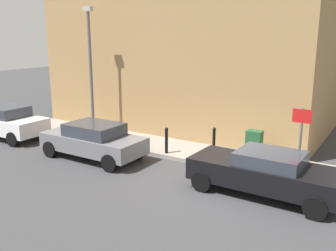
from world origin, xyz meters
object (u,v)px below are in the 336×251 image
object	(u,v)px
street_sign	(301,133)
lamppost	(90,66)
bollard_near_cabinet	(214,139)
bollard_far_kerb	(166,139)
car_grey	(94,140)
car_white	(6,121)
utility_cabinet	(254,147)
car_black	(265,172)

from	to	relation	value
street_sign	lamppost	bearing A→B (deg)	85.45
bollard_near_cabinet	bollard_far_kerb	distance (m)	1.85
bollard_near_cabinet	street_sign	bearing A→B (deg)	-105.06
bollard_near_cabinet	lamppost	world-z (taller)	lamppost
street_sign	car_grey	bearing A→B (deg)	103.07
bollard_far_kerb	lamppost	xyz separation A→B (m)	(0.82, 4.57, 2.60)
car_grey	lamppost	world-z (taller)	lamppost
car_white	utility_cabinet	xyz separation A→B (m)	(2.38, -11.01, -0.09)
car_grey	car_white	distance (m)	5.51
car_white	lamppost	world-z (taller)	lamppost
car_grey	street_sign	world-z (taller)	street_sign
car_black	lamppost	distance (m)	9.61
car_grey	street_sign	size ratio (longest dim) A/B	1.80
utility_cabinet	lamppost	world-z (taller)	lamppost
car_black	car_grey	size ratio (longest dim) A/B	1.08
bollard_far_kerb	utility_cabinet	bearing A→B (deg)	-74.70
car_black	utility_cabinet	size ratio (longest dim) A/B	3.88
car_black	street_sign	world-z (taller)	street_sign
car_white	bollard_near_cabinet	world-z (taller)	car_white
utility_cabinet	bollard_near_cabinet	distance (m)	1.64
car_grey	bollard_far_kerb	size ratio (longest dim) A/B	3.99
car_white	bollard_near_cabinet	xyz separation A→B (m)	(2.48, -9.37, -0.07)
car_grey	bollard_far_kerb	world-z (taller)	car_grey
car_grey	car_white	size ratio (longest dim) A/B	1.03
car_grey	bollard_near_cabinet	world-z (taller)	car_grey
street_sign	bollard_far_kerb	bearing A→B (deg)	90.67
bollard_far_kerb	street_sign	size ratio (longest dim) A/B	0.45
bollard_near_cabinet	lamppost	size ratio (longest dim) A/B	0.18
car_grey	utility_cabinet	distance (m)	6.05
car_black	utility_cabinet	distance (m)	2.66
bollard_near_cabinet	street_sign	size ratio (longest dim) A/B	0.45
bollard_near_cabinet	bollard_far_kerb	xyz separation A→B (m)	(-0.98, 1.57, 0.00)
car_grey	lamppost	size ratio (longest dim) A/B	0.73
car_black	lamppost	bearing A→B (deg)	-13.14
bollard_near_cabinet	bollard_far_kerb	world-z (taller)	same
utility_cabinet	bollard_far_kerb	xyz separation A→B (m)	(-0.88, 3.21, 0.02)
bollard_far_kerb	car_grey	bearing A→B (deg)	125.46
car_white	street_sign	distance (m)	12.91
utility_cabinet	street_sign	world-z (taller)	street_sign
car_white	car_grey	bearing A→B (deg)	178.07
car_white	lamppost	distance (m)	4.71
bollard_near_cabinet	car_black	bearing A→B (deg)	-131.38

